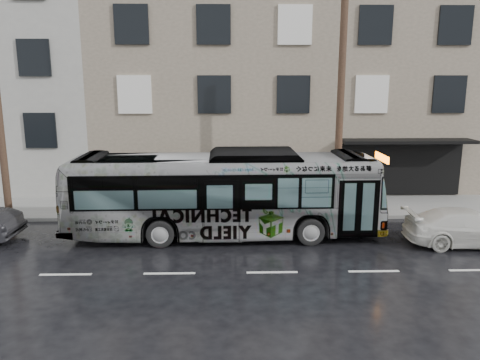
# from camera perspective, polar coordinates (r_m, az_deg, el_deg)

# --- Properties ---
(ground) EXTENTS (120.00, 120.00, 0.00)m
(ground) POSITION_cam_1_polar(r_m,az_deg,el_deg) (17.26, -7.59, -7.93)
(ground) COLOR black
(ground) RESTS_ON ground
(sidewalk) EXTENTS (90.00, 3.60, 0.15)m
(sidewalk) POSITION_cam_1_polar(r_m,az_deg,el_deg) (21.89, -6.27, -3.35)
(sidewalk) COLOR gray
(sidewalk) RESTS_ON ground
(building_taupe) EXTENTS (20.00, 12.00, 11.00)m
(building_taupe) POSITION_cam_1_polar(r_m,az_deg,el_deg) (29.00, 4.85, 11.31)
(building_taupe) COLOR gray
(building_taupe) RESTS_ON ground
(utility_pole_front) EXTENTS (0.30, 0.30, 9.00)m
(utility_pole_front) POSITION_cam_1_polar(r_m,az_deg,el_deg) (20.02, 12.10, 8.31)
(utility_pole_front) COLOR #4B3425
(utility_pole_front) RESTS_ON sidewalk
(sign_post) EXTENTS (0.06, 0.06, 2.40)m
(sign_post) POSITION_cam_1_polar(r_m,az_deg,el_deg) (20.76, 14.65, -0.91)
(sign_post) COLOR slate
(sign_post) RESTS_ON sidewalk
(bus) EXTENTS (11.88, 2.95, 3.30)m
(bus) POSITION_cam_1_polar(r_m,az_deg,el_deg) (17.74, -1.99, -1.71)
(bus) COLOR #B2B2B2
(bus) RESTS_ON ground
(white_sedan) EXTENTS (4.57, 2.01, 1.31)m
(white_sedan) POSITION_cam_1_polar(r_m,az_deg,el_deg) (18.92, 26.06, -5.22)
(white_sedan) COLOR silver
(white_sedan) RESTS_ON ground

